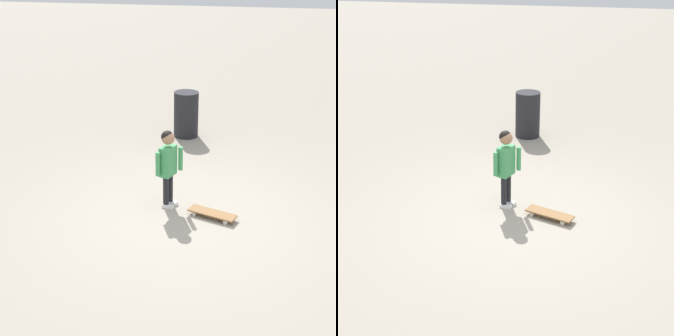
{
  "view_description": "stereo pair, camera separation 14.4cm",
  "coord_description": "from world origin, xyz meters",
  "views": [
    {
      "loc": [
        -5.68,
        -0.96,
        3.2
      ],
      "look_at": [
        0.28,
        0.3,
        0.55
      ],
      "focal_mm": 54.66,
      "sensor_mm": 36.0,
      "label": 1
    },
    {
      "loc": [
        -5.65,
        -1.1,
        3.2
      ],
      "look_at": [
        0.28,
        0.3,
        0.55
      ],
      "focal_mm": 54.66,
      "sensor_mm": 36.0,
      "label": 2
    }
  ],
  "objects": [
    {
      "name": "ground_plane",
      "position": [
        0.0,
        0.0,
        0.0
      ],
      "size": [
        50.0,
        50.0,
        0.0
      ],
      "primitive_type": "plane",
      "color": "#9E9384"
    },
    {
      "name": "child_person",
      "position": [
        0.28,
        0.29,
        0.66
      ],
      "size": [
        0.3,
        0.31,
        1.06
      ],
      "color": "black",
      "rests_on": "ground"
    },
    {
      "name": "trash_bin",
      "position": [
        3.05,
        0.54,
        0.41
      ],
      "size": [
        0.44,
        0.44,
        0.82
      ],
      "primitive_type": "cylinder",
      "color": "black",
      "rests_on": "ground"
    },
    {
      "name": "skateboard",
      "position": [
        0.08,
        -0.33,
        0.06
      ],
      "size": [
        0.38,
        0.65,
        0.07
      ],
      "color": "olive",
      "rests_on": "ground"
    }
  ]
}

